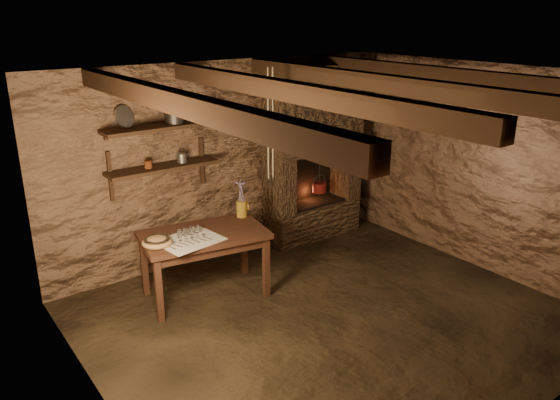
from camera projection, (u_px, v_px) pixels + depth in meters
floor at (328, 317)px, 5.51m from camera, size 4.50×4.50×0.00m
back_wall at (222, 161)px, 6.64m from camera, size 4.50×0.04×2.40m
front_wall at (532, 289)px, 3.60m from camera, size 4.50×0.04×2.40m
left_wall at (92, 270)px, 3.86m from camera, size 0.04×4.00×2.40m
right_wall at (476, 167)px, 6.38m from camera, size 0.04×4.00×2.40m
ceiling at (335, 76)px, 4.72m from camera, size 4.50×4.00×0.04m
beam_far_left at (179, 103)px, 3.91m from camera, size 0.14×3.95×0.16m
beam_mid_left at (290, 91)px, 4.47m from camera, size 0.14×3.95×0.16m
beam_mid_right at (376, 82)px, 5.03m from camera, size 0.14×3.95×0.16m
beam_far_right at (444, 75)px, 5.59m from camera, size 0.14×3.95×0.16m
shelf_lower at (163, 167)px, 6.01m from camera, size 1.25×0.30×0.04m
shelf_upper at (160, 127)px, 5.86m from camera, size 1.25×0.30×0.04m
hearth at (313, 148)px, 7.16m from camera, size 1.43×0.51×2.30m
work_table at (205, 262)px, 5.82m from camera, size 1.40×0.95×0.74m
linen_cloth at (190, 240)px, 5.50m from camera, size 0.66×0.57×0.01m
pewter_cutlery_row at (190, 240)px, 5.49m from camera, size 0.53×0.26×0.01m
drinking_glasses at (186, 232)px, 5.59m from camera, size 0.19×0.06×0.08m
stoneware_jug at (242, 201)px, 6.10m from camera, size 0.15×0.15×0.42m
wooden_bowl at (157, 242)px, 5.38m from camera, size 0.39×0.39×0.11m
iron_stockpot at (174, 116)px, 5.93m from camera, size 0.24×0.24×0.16m
tin_pan at (124, 116)px, 5.70m from camera, size 0.26×0.19×0.24m
small_kettle at (182, 158)px, 6.12m from camera, size 0.16×0.12×0.16m
rusty_tin at (148, 164)px, 5.90m from camera, size 0.11×0.11×0.08m
red_pot at (319, 187)px, 7.33m from camera, size 0.24×0.24×0.54m
hanging_ropes at (270, 124)px, 5.75m from camera, size 0.08×0.08×1.20m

